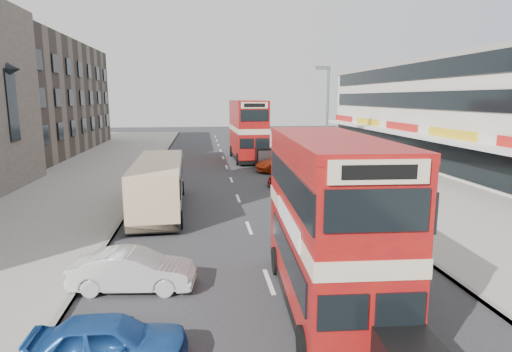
{
  "coord_description": "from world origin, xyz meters",
  "views": [
    {
      "loc": [
        -2.09,
        -11.12,
        5.99
      ],
      "look_at": [
        -0.08,
        4.76,
        3.06
      ],
      "focal_mm": 30.03,
      "sensor_mm": 36.0,
      "label": 1
    }
  ],
  "objects_px": {
    "car_left_front": "(133,270)",
    "pedestrian_near": "(385,182)",
    "street_lamp": "(326,115)",
    "cyclist": "(283,169)",
    "bus_main": "(328,223)",
    "car_right_a": "(300,176)",
    "bus_second": "(248,130)",
    "pedestrian_far": "(303,146)",
    "coach": "(159,183)",
    "car_right_b": "(285,163)",
    "car_left_near": "(109,341)"
  },
  "relations": [
    {
      "from": "car_left_front",
      "to": "pedestrian_near",
      "type": "relative_size",
      "value": 1.94
    },
    {
      "from": "street_lamp",
      "to": "cyclist",
      "type": "xyz_separation_m",
      "value": [
        -2.51,
        2.59,
        -4.16
      ]
    },
    {
      "from": "bus_main",
      "to": "car_right_a",
      "type": "xyz_separation_m",
      "value": [
        3.18,
        17.07,
        -1.86
      ]
    },
    {
      "from": "bus_second",
      "to": "car_left_front",
      "type": "xyz_separation_m",
      "value": [
        -6.69,
        -28.14,
        -2.29
      ]
    },
    {
      "from": "pedestrian_near",
      "to": "cyclist",
      "type": "bearing_deg",
      "value": -92.07
    },
    {
      "from": "pedestrian_far",
      "to": "cyclist",
      "type": "distance_m",
      "value": 11.48
    },
    {
      "from": "coach",
      "to": "car_left_front",
      "type": "bearing_deg",
      "value": -91.18
    },
    {
      "from": "pedestrian_near",
      "to": "pedestrian_far",
      "type": "relative_size",
      "value": 1.03
    },
    {
      "from": "pedestrian_far",
      "to": "bus_main",
      "type": "bearing_deg",
      "value": -128.61
    },
    {
      "from": "coach",
      "to": "car_right_b",
      "type": "bearing_deg",
      "value": 49.1
    },
    {
      "from": "street_lamp",
      "to": "pedestrian_far",
      "type": "height_order",
      "value": "street_lamp"
    },
    {
      "from": "coach",
      "to": "pedestrian_near",
      "type": "bearing_deg",
      "value": 0.47
    },
    {
      "from": "coach",
      "to": "pedestrian_near",
      "type": "relative_size",
      "value": 4.8
    },
    {
      "from": "bus_main",
      "to": "cyclist",
      "type": "xyz_separation_m",
      "value": [
        2.63,
        20.44,
        -1.89
      ]
    },
    {
      "from": "street_lamp",
      "to": "car_right_a",
      "type": "relative_size",
      "value": 1.78
    },
    {
      "from": "street_lamp",
      "to": "pedestrian_near",
      "type": "xyz_separation_m",
      "value": [
        2.01,
        -5.65,
        -3.64
      ]
    },
    {
      "from": "bus_second",
      "to": "car_right_b",
      "type": "xyz_separation_m",
      "value": [
        2.29,
        -7.14,
        -2.24
      ]
    },
    {
      "from": "coach",
      "to": "car_right_b",
      "type": "distance_m",
      "value": 14.41
    },
    {
      "from": "car_right_b",
      "to": "pedestrian_far",
      "type": "bearing_deg",
      "value": 152.43
    },
    {
      "from": "pedestrian_far",
      "to": "car_left_near",
      "type": "bearing_deg",
      "value": -136.85
    },
    {
      "from": "car_right_a",
      "to": "car_right_b",
      "type": "relative_size",
      "value": 0.92
    },
    {
      "from": "car_right_a",
      "to": "cyclist",
      "type": "height_order",
      "value": "cyclist"
    },
    {
      "from": "car_left_near",
      "to": "pedestrian_near",
      "type": "xyz_separation_m",
      "value": [
        12.82,
        14.34,
        0.54
      ]
    },
    {
      "from": "street_lamp",
      "to": "bus_main",
      "type": "height_order",
      "value": "street_lamp"
    },
    {
      "from": "pedestrian_far",
      "to": "cyclist",
      "type": "xyz_separation_m",
      "value": [
        -4.07,
        -10.72,
        -0.48
      ]
    },
    {
      "from": "street_lamp",
      "to": "car_left_near",
      "type": "height_order",
      "value": "street_lamp"
    },
    {
      "from": "bus_second",
      "to": "car_right_a",
      "type": "bearing_deg",
      "value": 98.18
    },
    {
      "from": "car_right_a",
      "to": "car_right_b",
      "type": "distance_m",
      "value": 5.78
    },
    {
      "from": "bus_second",
      "to": "car_left_front",
      "type": "relative_size",
      "value": 2.63
    },
    {
      "from": "bus_main",
      "to": "bus_second",
      "type": "relative_size",
      "value": 0.87
    },
    {
      "from": "coach",
      "to": "car_right_a",
      "type": "height_order",
      "value": "coach"
    },
    {
      "from": "street_lamp",
      "to": "pedestrian_far",
      "type": "bearing_deg",
      "value": 83.29
    },
    {
      "from": "bus_second",
      "to": "car_left_near",
      "type": "xyz_separation_m",
      "value": [
        -6.63,
        -32.13,
        -2.33
      ]
    },
    {
      "from": "bus_second",
      "to": "coach",
      "type": "relative_size",
      "value": 1.06
    },
    {
      "from": "bus_second",
      "to": "pedestrian_far",
      "type": "height_order",
      "value": "bus_second"
    },
    {
      "from": "bus_second",
      "to": "car_left_near",
      "type": "bearing_deg",
      "value": 76.76
    },
    {
      "from": "coach",
      "to": "pedestrian_far",
      "type": "distance_m",
      "value": 23.15
    },
    {
      "from": "coach",
      "to": "cyclist",
      "type": "distance_m",
      "value": 12.2
    },
    {
      "from": "bus_second",
      "to": "pedestrian_far",
      "type": "xyz_separation_m",
      "value": [
        5.74,
        1.17,
        -1.81
      ]
    },
    {
      "from": "car_left_near",
      "to": "pedestrian_far",
      "type": "bearing_deg",
      "value": -19.55
    },
    {
      "from": "street_lamp",
      "to": "pedestrian_far",
      "type": "distance_m",
      "value": 13.9
    },
    {
      "from": "car_right_b",
      "to": "pedestrian_near",
      "type": "height_order",
      "value": "pedestrian_near"
    },
    {
      "from": "car_right_a",
      "to": "pedestrian_near",
      "type": "distance_m",
      "value": 6.3
    },
    {
      "from": "coach",
      "to": "car_left_front",
      "type": "distance_m",
      "value": 9.88
    },
    {
      "from": "car_left_front",
      "to": "cyclist",
      "type": "height_order",
      "value": "cyclist"
    },
    {
      "from": "car_left_near",
      "to": "car_left_front",
      "type": "bearing_deg",
      "value": 1.66
    },
    {
      "from": "car_right_a",
      "to": "cyclist",
      "type": "bearing_deg",
      "value": -175.08
    },
    {
      "from": "bus_second",
      "to": "cyclist",
      "type": "height_order",
      "value": "bus_second"
    },
    {
      "from": "coach",
      "to": "car_right_b",
      "type": "relative_size",
      "value": 1.93
    },
    {
      "from": "car_left_near",
      "to": "pedestrian_near",
      "type": "height_order",
      "value": "pedestrian_near"
    }
  ]
}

